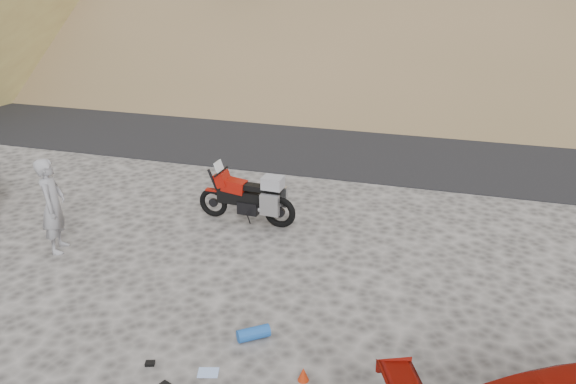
# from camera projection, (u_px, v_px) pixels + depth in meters

# --- Properties ---
(ground) EXTENTS (140.00, 140.00, 0.00)m
(ground) POSITION_uv_depth(u_px,v_px,m) (168.00, 293.00, 8.71)
(ground) COLOR #413E3C
(ground) RESTS_ON ground
(road) EXTENTS (120.00, 7.00, 0.05)m
(road) POSITION_uv_depth(u_px,v_px,m) (311.00, 134.00, 16.68)
(road) COLOR black
(road) RESTS_ON ground
(motorcycle) EXTENTS (2.04, 0.64, 1.21)m
(motorcycle) POSITION_uv_depth(u_px,v_px,m) (250.00, 198.00, 10.89)
(motorcycle) COLOR black
(motorcycle) RESTS_ON ground
(man) EXTENTS (0.61, 0.73, 1.72)m
(man) POSITION_uv_depth(u_px,v_px,m) (61.00, 249.00, 10.03)
(man) COLOR gray
(man) RESTS_ON ground
(gear_blue_mat) EXTENTS (0.46, 0.41, 0.18)m
(gear_blue_mat) POSITION_uv_depth(u_px,v_px,m) (254.00, 333.00, 7.63)
(gear_blue_mat) COLOR #1B50A2
(gear_blue_mat) RESTS_ON ground
(gear_funnel) EXTENTS (0.18, 0.18, 0.18)m
(gear_funnel) POSITION_uv_depth(u_px,v_px,m) (303.00, 374.00, 6.88)
(gear_funnel) COLOR #AC290B
(gear_funnel) RESTS_ON ground
(gear_glove_b) EXTENTS (0.14, 0.12, 0.04)m
(gear_glove_b) POSITION_uv_depth(u_px,v_px,m) (150.00, 363.00, 7.17)
(gear_glove_b) COLOR black
(gear_glove_b) RESTS_ON ground
(gear_blue_cloth) EXTENTS (0.30, 0.25, 0.01)m
(gear_blue_cloth) POSITION_uv_depth(u_px,v_px,m) (208.00, 373.00, 7.03)
(gear_blue_cloth) COLOR #96B3E9
(gear_blue_cloth) RESTS_ON ground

